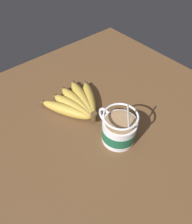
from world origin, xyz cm
name	(u,v)px	position (x,y,z in cm)	size (l,w,h in cm)	color
table	(103,126)	(0.00, 0.00, 1.69)	(94.40, 94.40, 3.38)	brown
coffee_mug	(119,130)	(-7.43, 0.61, 7.53)	(13.94, 10.19, 15.78)	silver
banana_bunch	(77,103)	(11.18, 1.81, 5.36)	(20.49, 20.63, 4.44)	#4C381E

